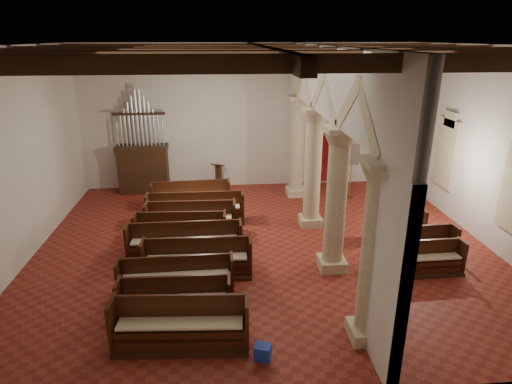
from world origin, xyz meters
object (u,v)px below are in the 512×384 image
object	(u,v)px
processional_banner	(351,179)
aisle_pew_0	(430,263)
pipe_organ	(143,160)
lectern	(219,178)
nave_pew_0	(181,331)

from	to	relation	value
processional_banner	aisle_pew_0	xyz separation A→B (m)	(0.48, -6.03, -0.49)
pipe_organ	lectern	bearing A→B (deg)	-0.20
nave_pew_0	aisle_pew_0	world-z (taller)	nave_pew_0
lectern	nave_pew_0	xyz separation A→B (m)	(-0.83, -9.93, -0.11)
lectern	processional_banner	world-z (taller)	processional_banner
pipe_organ	aisle_pew_0	xyz separation A→B (m)	(8.93, -7.49, -1.05)
processional_banner	lectern	bearing A→B (deg)	171.20
processional_banner	aisle_pew_0	world-z (taller)	processional_banner
lectern	processional_banner	bearing A→B (deg)	8.91
aisle_pew_0	processional_banner	bearing A→B (deg)	93.03
aisle_pew_0	pipe_organ	bearing A→B (deg)	138.52
pipe_organ	nave_pew_0	distance (m)	10.25
nave_pew_0	aisle_pew_0	bearing A→B (deg)	23.92
pipe_organ	processional_banner	xyz separation A→B (m)	(8.45, -1.45, -0.57)
pipe_organ	aisle_pew_0	distance (m)	11.70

